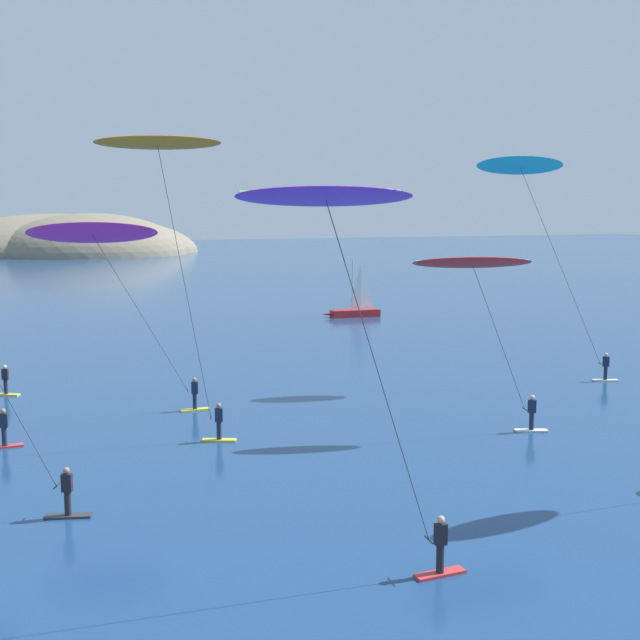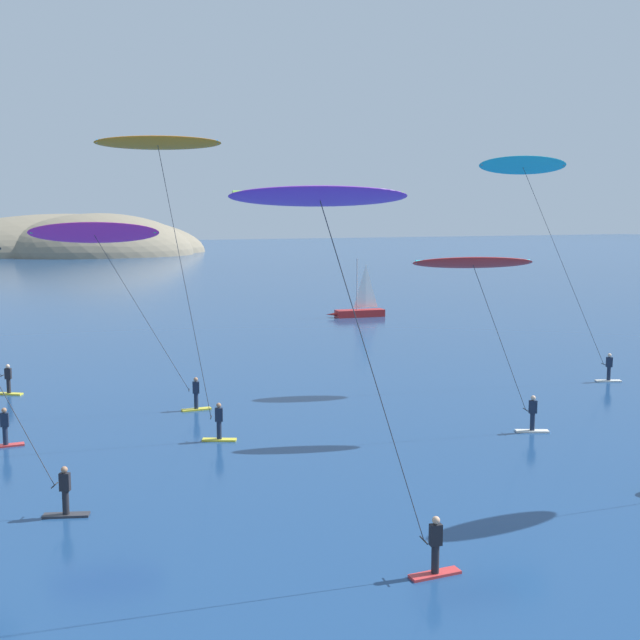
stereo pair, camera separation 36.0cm
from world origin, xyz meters
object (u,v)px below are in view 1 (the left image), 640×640
object	(u,v)px
sailboat_near	(352,310)
kitesurfer_magenta	(99,243)
kitesurfer_red	(478,277)
kitesurfer_cyan	(527,181)
kitesurfer_purple	(336,229)
kitesurfer_orange	(164,171)

from	to	relation	value
sailboat_near	kitesurfer_magenta	xyz separation A→B (m)	(-29.33, -28.55, 7.90)
kitesurfer_red	kitesurfer_cyan	world-z (taller)	kitesurfer_cyan
kitesurfer_purple	kitesurfer_cyan	world-z (taller)	kitesurfer_cyan
kitesurfer_red	kitesurfer_magenta	xyz separation A→B (m)	(-14.49, 11.05, 1.40)
sailboat_near	kitesurfer_orange	size ratio (longest dim) A/B	0.45
kitesurfer_red	kitesurfer_magenta	world-z (taller)	kitesurfer_magenta
sailboat_near	kitesurfer_red	bearing A→B (deg)	-110.53
kitesurfer_cyan	kitesurfer_purple	bearing A→B (deg)	-139.35
kitesurfer_red	kitesurfer_purple	world-z (taller)	kitesurfer_purple
kitesurfer_purple	kitesurfer_cyan	xyz separation A→B (m)	(21.81, 18.72, 2.27)
kitesurfer_magenta	sailboat_near	bearing A→B (deg)	44.23
sailboat_near	kitesurfer_purple	bearing A→B (deg)	-118.55
sailboat_near	kitesurfer_purple	world-z (taller)	kitesurfer_purple
kitesurfer_purple	kitesurfer_red	bearing A→B (deg)	40.71
sailboat_near	kitesurfer_cyan	bearing A→B (deg)	-100.11
kitesurfer_red	kitesurfer_orange	size ratio (longest dim) A/B	0.62
sailboat_near	kitesurfer_red	world-z (taller)	kitesurfer_red
sailboat_near	kitesurfer_magenta	world-z (taller)	kitesurfer_magenta
kitesurfer_orange	kitesurfer_magenta	xyz separation A→B (m)	(-1.62, 6.34, -3.20)
sailboat_near	kitesurfer_cyan	distance (m)	34.14
sailboat_near	kitesurfer_orange	distance (m)	45.92
kitesurfer_red	kitesurfer_cyan	size ratio (longest dim) A/B	0.61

